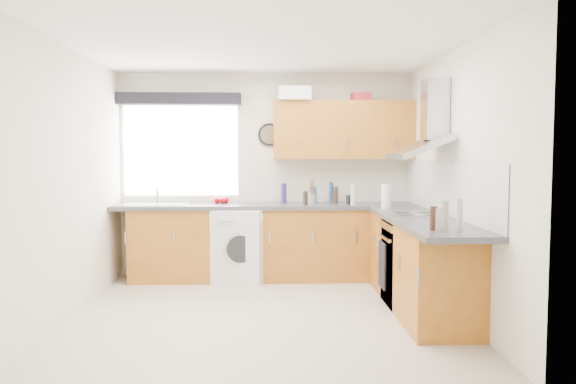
{
  "coord_description": "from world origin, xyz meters",
  "views": [
    {
      "loc": [
        0.06,
        -5.21,
        1.52
      ],
      "look_at": [
        0.25,
        0.85,
        1.1
      ],
      "focal_mm": 35.0,
      "sensor_mm": 36.0,
      "label": 1
    }
  ],
  "objects_px": {
    "upper_cabinets": "(343,130)",
    "oven": "(414,263)",
    "extractor_hood": "(427,128)",
    "washing_machine": "(242,245)"
  },
  "relations": [
    {
      "from": "oven",
      "to": "washing_machine",
      "type": "height_order",
      "value": "washing_machine"
    },
    {
      "from": "oven",
      "to": "extractor_hood",
      "type": "relative_size",
      "value": 1.09
    },
    {
      "from": "washing_machine",
      "to": "upper_cabinets",
      "type": "bearing_deg",
      "value": 25.04
    },
    {
      "from": "extractor_hood",
      "to": "upper_cabinets",
      "type": "distance_m",
      "value": 1.48
    },
    {
      "from": "extractor_hood",
      "to": "washing_machine",
      "type": "distance_m",
      "value": 2.56
    },
    {
      "from": "upper_cabinets",
      "to": "washing_machine",
      "type": "distance_m",
      "value": 1.86
    },
    {
      "from": "upper_cabinets",
      "to": "washing_machine",
      "type": "bearing_deg",
      "value": -169.66
    },
    {
      "from": "upper_cabinets",
      "to": "oven",
      "type": "bearing_deg",
      "value": -67.46
    },
    {
      "from": "oven",
      "to": "upper_cabinets",
      "type": "distance_m",
      "value": 1.99
    },
    {
      "from": "upper_cabinets",
      "to": "washing_machine",
      "type": "xyz_separation_m",
      "value": [
        -1.23,
        -0.23,
        -1.37
      ]
    }
  ]
}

